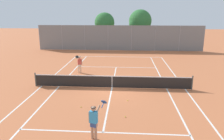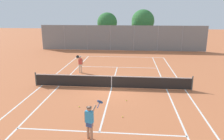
{
  "view_description": "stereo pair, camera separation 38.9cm",
  "coord_description": "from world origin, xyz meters",
  "px_view_note": "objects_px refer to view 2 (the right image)",
  "views": [
    {
      "loc": [
        1.07,
        -15.71,
        5.6
      ],
      "look_at": [
        -0.1,
        1.5,
        1.0
      ],
      "focal_mm": 35.0,
      "sensor_mm": 36.0,
      "label": 1
    },
    {
      "loc": [
        1.46,
        -15.67,
        5.6
      ],
      "look_at": [
        -0.1,
        1.5,
        1.0
      ],
      "focal_mm": 35.0,
      "sensor_mm": 36.0,
      "label": 2
    }
  ],
  "objects_px": {
    "player_far_left": "(80,63)",
    "tree_behind_left": "(107,23)",
    "loose_tennis_ball_1": "(79,107)",
    "loose_tennis_ball_2": "(123,117)",
    "loose_tennis_ball_4": "(126,100)",
    "tree_behind_right": "(142,22)",
    "player_near_side": "(90,120)",
    "loose_tennis_ball_3": "(156,64)",
    "tennis_net": "(112,81)"
  },
  "relations": [
    {
      "from": "loose_tennis_ball_3",
      "to": "tree_behind_left",
      "type": "height_order",
      "value": "tree_behind_left"
    },
    {
      "from": "player_far_left",
      "to": "loose_tennis_ball_2",
      "type": "relative_size",
      "value": 26.88
    },
    {
      "from": "player_far_left",
      "to": "loose_tennis_ball_1",
      "type": "distance_m",
      "value": 7.91
    },
    {
      "from": "tree_behind_left",
      "to": "loose_tennis_ball_3",
      "type": "bearing_deg",
      "value": -61.04
    },
    {
      "from": "tree_behind_left",
      "to": "player_near_side",
      "type": "bearing_deg",
      "value": -85.18
    },
    {
      "from": "tennis_net",
      "to": "tree_behind_right",
      "type": "height_order",
      "value": "tree_behind_right"
    },
    {
      "from": "loose_tennis_ball_1",
      "to": "loose_tennis_ball_2",
      "type": "distance_m",
      "value": 2.89
    },
    {
      "from": "player_near_side",
      "to": "loose_tennis_ball_4",
      "type": "height_order",
      "value": "player_near_side"
    },
    {
      "from": "loose_tennis_ball_4",
      "to": "loose_tennis_ball_3",
      "type": "bearing_deg",
      "value": 74.14
    },
    {
      "from": "player_near_side",
      "to": "tree_behind_left",
      "type": "xyz_separation_m",
      "value": [
        -2.29,
        27.12,
        2.92
      ]
    },
    {
      "from": "tennis_net",
      "to": "tree_behind_left",
      "type": "relative_size",
      "value": 2.17
    },
    {
      "from": "loose_tennis_ball_2",
      "to": "tree_behind_left",
      "type": "height_order",
      "value": "tree_behind_left"
    },
    {
      "from": "player_near_side",
      "to": "tennis_net",
      "type": "bearing_deg",
      "value": 87.2
    },
    {
      "from": "loose_tennis_ball_2",
      "to": "tree_behind_right",
      "type": "xyz_separation_m",
      "value": [
        1.98,
        25.25,
        4.04
      ]
    },
    {
      "from": "loose_tennis_ball_1",
      "to": "tree_behind_left",
      "type": "bearing_deg",
      "value": 92.38
    },
    {
      "from": "player_near_side",
      "to": "player_far_left",
      "type": "xyz_separation_m",
      "value": [
        -3.0,
        10.95,
        0.0
      ]
    },
    {
      "from": "loose_tennis_ball_1",
      "to": "loose_tennis_ball_4",
      "type": "height_order",
      "value": "same"
    },
    {
      "from": "tree_behind_right",
      "to": "loose_tennis_ball_2",
      "type": "bearing_deg",
      "value": -94.48
    },
    {
      "from": "player_far_left",
      "to": "tree_behind_left",
      "type": "relative_size",
      "value": 0.32
    },
    {
      "from": "tree_behind_left",
      "to": "player_far_left",
      "type": "bearing_deg",
      "value": -92.53
    },
    {
      "from": "loose_tennis_ball_2",
      "to": "loose_tennis_ball_4",
      "type": "distance_m",
      "value": 2.31
    },
    {
      "from": "loose_tennis_ball_1",
      "to": "tree_behind_right",
      "type": "relative_size",
      "value": 0.01
    },
    {
      "from": "player_near_side",
      "to": "loose_tennis_ball_2",
      "type": "distance_m",
      "value": 2.75
    },
    {
      "from": "loose_tennis_ball_1",
      "to": "tree_behind_left",
      "type": "distance_m",
      "value": 24.16
    },
    {
      "from": "tree_behind_left",
      "to": "tree_behind_right",
      "type": "xyz_separation_m",
      "value": [
        5.66,
        0.33,
        0.23
      ]
    },
    {
      "from": "loose_tennis_ball_2",
      "to": "loose_tennis_ball_4",
      "type": "xyz_separation_m",
      "value": [
        0.13,
        2.31,
        0.0
      ]
    },
    {
      "from": "player_far_left",
      "to": "tree_behind_left",
      "type": "distance_m",
      "value": 16.44
    },
    {
      "from": "tennis_net",
      "to": "player_near_side",
      "type": "xyz_separation_m",
      "value": [
        -0.34,
        -6.97,
        0.42
      ]
    },
    {
      "from": "loose_tennis_ball_2",
      "to": "loose_tennis_ball_4",
      "type": "relative_size",
      "value": 1.0
    },
    {
      "from": "loose_tennis_ball_1",
      "to": "loose_tennis_ball_2",
      "type": "xyz_separation_m",
      "value": [
        2.69,
        -1.08,
        0.0
      ]
    },
    {
      "from": "loose_tennis_ball_1",
      "to": "tree_behind_right",
      "type": "bearing_deg",
      "value": 79.07
    },
    {
      "from": "player_near_side",
      "to": "player_far_left",
      "type": "bearing_deg",
      "value": 105.32
    },
    {
      "from": "tree_behind_left",
      "to": "tree_behind_right",
      "type": "bearing_deg",
      "value": 3.32
    },
    {
      "from": "loose_tennis_ball_3",
      "to": "tree_behind_left",
      "type": "distance_m",
      "value": 14.47
    },
    {
      "from": "player_near_side",
      "to": "player_far_left",
      "type": "height_order",
      "value": "same"
    },
    {
      "from": "player_near_side",
      "to": "loose_tennis_ball_3",
      "type": "distance_m",
      "value": 15.58
    },
    {
      "from": "tennis_net",
      "to": "tree_behind_left",
      "type": "distance_m",
      "value": 20.59
    },
    {
      "from": "player_near_side",
      "to": "loose_tennis_ball_3",
      "type": "xyz_separation_m",
      "value": [
        4.48,
        14.9,
        -0.89
      ]
    },
    {
      "from": "tennis_net",
      "to": "player_far_left",
      "type": "height_order",
      "value": "player_far_left"
    },
    {
      "from": "tennis_net",
      "to": "tree_behind_right",
      "type": "bearing_deg",
      "value": 81.59
    },
    {
      "from": "tennis_net",
      "to": "loose_tennis_ball_3",
      "type": "xyz_separation_m",
      "value": [
        4.14,
        7.94,
        -0.48
      ]
    },
    {
      "from": "tennis_net",
      "to": "loose_tennis_ball_3",
      "type": "height_order",
      "value": "tennis_net"
    },
    {
      "from": "tennis_net",
      "to": "tree_behind_left",
      "type": "height_order",
      "value": "tree_behind_left"
    },
    {
      "from": "loose_tennis_ball_1",
      "to": "player_far_left",
      "type": "bearing_deg",
      "value": 102.52
    },
    {
      "from": "loose_tennis_ball_3",
      "to": "loose_tennis_ball_2",
      "type": "bearing_deg",
      "value": -103.66
    },
    {
      "from": "loose_tennis_ball_3",
      "to": "player_near_side",
      "type": "bearing_deg",
      "value": -106.72
    },
    {
      "from": "loose_tennis_ball_1",
      "to": "loose_tennis_ball_4",
      "type": "bearing_deg",
      "value": 23.6
    },
    {
      "from": "player_far_left",
      "to": "loose_tennis_ball_3",
      "type": "xyz_separation_m",
      "value": [
        7.48,
        3.95,
        -0.89
      ]
    },
    {
      "from": "tree_behind_right",
      "to": "loose_tennis_ball_1",
      "type": "bearing_deg",
      "value": -100.93
    },
    {
      "from": "loose_tennis_ball_2",
      "to": "tree_behind_right",
      "type": "height_order",
      "value": "tree_behind_right"
    }
  ]
}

